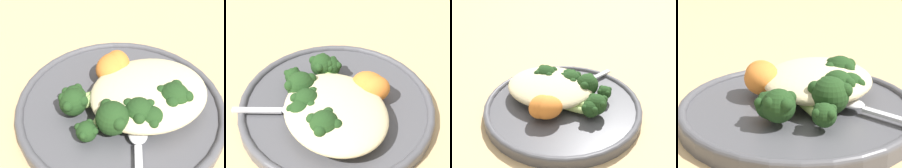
# 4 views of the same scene
# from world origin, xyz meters

# --- Properties ---
(ground_plane) EXTENTS (4.00, 4.00, 0.00)m
(ground_plane) POSITION_xyz_m (0.00, 0.00, 0.00)
(ground_plane) COLOR tan
(plate) EXTENTS (0.30, 0.30, 0.02)m
(plate) POSITION_xyz_m (0.01, 0.02, 0.01)
(plate) COLOR #4C4C51
(plate) RESTS_ON ground_plane
(quinoa_mound) EXTENTS (0.17, 0.14, 0.04)m
(quinoa_mound) POSITION_xyz_m (-0.03, 0.04, 0.04)
(quinoa_mound) COLOR beige
(quinoa_mound) RESTS_ON plate
(broccoli_stalk_0) EXTENTS (0.12, 0.04, 0.03)m
(broccoli_stalk_0) POSITION_xyz_m (0.05, -0.00, 0.04)
(broccoli_stalk_0) COLOR #9EBC66
(broccoli_stalk_0) RESTS_ON plate
(broccoli_stalk_1) EXTENTS (0.11, 0.04, 0.04)m
(broccoli_stalk_1) POSITION_xyz_m (0.06, 0.01, 0.04)
(broccoli_stalk_1) COLOR #9EBC66
(broccoli_stalk_1) RESTS_ON plate
(broccoli_stalk_2) EXTENTS (0.10, 0.07, 0.03)m
(broccoli_stalk_2) POSITION_xyz_m (0.06, 0.05, 0.03)
(broccoli_stalk_2) COLOR #9EBC66
(broccoli_stalk_2) RESTS_ON plate
(broccoli_stalk_3) EXTENTS (0.08, 0.09, 0.04)m
(broccoli_stalk_3) POSITION_xyz_m (0.04, 0.05, 0.04)
(broccoli_stalk_3) COLOR #9EBC66
(broccoli_stalk_3) RESTS_ON plate
(broccoli_stalk_4) EXTENTS (0.04, 0.11, 0.04)m
(broccoli_stalk_4) POSITION_xyz_m (0.00, 0.06, 0.04)
(broccoli_stalk_4) COLOR #9EBC66
(broccoli_stalk_4) RESTS_ON plate
(broccoli_stalk_5) EXTENTS (0.04, 0.10, 0.04)m
(broccoli_stalk_5) POSITION_xyz_m (-0.00, 0.07, 0.04)
(broccoli_stalk_5) COLOR #9EBC66
(broccoli_stalk_5) RESTS_ON plate
(broccoli_stalk_6) EXTENTS (0.09, 0.11, 0.04)m
(broccoli_stalk_6) POSITION_xyz_m (-0.04, 0.06, 0.04)
(broccoli_stalk_6) COLOR #9EBC66
(broccoli_stalk_6) RESTS_ON plate
(broccoli_stalk_7) EXTENTS (0.09, 0.06, 0.03)m
(broccoli_stalk_7) POSITION_xyz_m (-0.05, 0.03, 0.03)
(broccoli_stalk_7) COLOR #9EBC66
(broccoli_stalk_7) RESTS_ON plate
(sweet_potato_chunk_0) EXTENTS (0.05, 0.06, 0.04)m
(sweet_potato_chunk_0) POSITION_xyz_m (-0.02, -0.04, 0.04)
(sweet_potato_chunk_0) COLOR orange
(sweet_potato_chunk_0) RESTS_ON plate
(sweet_potato_chunk_1) EXTENTS (0.07, 0.07, 0.04)m
(sweet_potato_chunk_1) POSITION_xyz_m (-0.01, -0.03, 0.04)
(sweet_potato_chunk_1) COLOR orange
(sweet_potato_chunk_1) RESTS_ON plate
(spoon) EXTENTS (0.07, 0.10, 0.01)m
(spoon) POSITION_xyz_m (0.02, 0.09, 0.03)
(spoon) COLOR silver
(spoon) RESTS_ON plate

